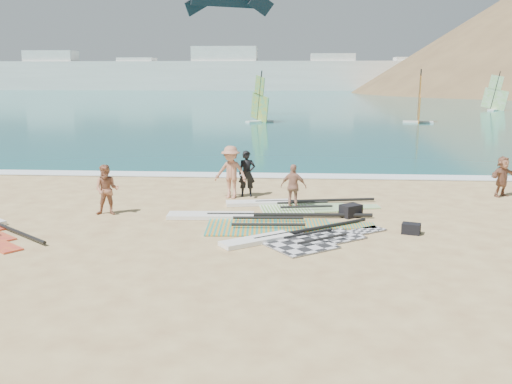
# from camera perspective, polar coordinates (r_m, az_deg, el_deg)

# --- Properties ---
(ground) EXTENTS (300.00, 300.00, 0.00)m
(ground) POSITION_cam_1_polar(r_m,az_deg,el_deg) (13.44, 2.67, -7.70)
(ground) COLOR #CEB878
(ground) RESTS_ON ground
(sea) EXTENTS (300.00, 240.00, 0.06)m
(sea) POSITION_cam_1_polar(r_m,az_deg,el_deg) (144.74, 4.00, 9.90)
(sea) COLOR #0C4457
(sea) RESTS_ON ground
(surf_line) EXTENTS (300.00, 1.20, 0.04)m
(surf_line) POSITION_cam_1_polar(r_m,az_deg,el_deg) (25.37, 3.36, 1.55)
(surf_line) COLOR white
(surf_line) RESTS_ON ground
(far_town) EXTENTS (160.00, 8.00, 12.00)m
(far_town) POSITION_cam_1_polar(r_m,az_deg,el_deg) (163.46, -1.60, 11.70)
(far_town) COLOR white
(far_town) RESTS_ON ground
(rig_grey) EXTENTS (4.71, 3.70, 0.19)m
(rig_grey) POSITION_cam_1_polar(r_m,az_deg,el_deg) (15.65, 3.91, -4.71)
(rig_grey) COLOR #242426
(rig_grey) RESTS_ON ground
(rig_green) EXTENTS (5.35, 2.54, 0.20)m
(rig_green) POSITION_cam_1_polar(r_m,az_deg,el_deg) (19.57, 3.38, -1.35)
(rig_green) COLOR #5DA92B
(rig_green) RESTS_ON ground
(rig_orange) EXTENTS (6.49, 2.60, 0.21)m
(rig_orange) POSITION_cam_1_polar(r_m,az_deg,el_deg) (17.54, -0.43, -2.86)
(rig_orange) COLOR orange
(rig_orange) RESTS_ON ground
(gear_bag_near) EXTENTS (0.78, 0.74, 0.40)m
(gear_bag_near) POSITION_cam_1_polar(r_m,az_deg,el_deg) (18.39, 9.45, -1.86)
(gear_bag_near) COLOR black
(gear_bag_near) RESTS_ON ground
(gear_bag_far) EXTENTS (0.59, 0.49, 0.30)m
(gear_bag_far) POSITION_cam_1_polar(r_m,az_deg,el_deg) (16.83, 15.25, -3.55)
(gear_bag_far) COLOR black
(gear_bag_far) RESTS_ON ground
(person_wetsuit) EXTENTS (0.67, 0.49, 1.71)m
(person_wetsuit) POSITION_cam_1_polar(r_m,az_deg,el_deg) (21.06, -0.92, 1.84)
(person_wetsuit) COLOR black
(person_wetsuit) RESTS_ON ground
(beachgoer_left) EXTENTS (0.84, 0.69, 1.63)m
(beachgoer_left) POSITION_cam_1_polar(r_m,az_deg,el_deg) (18.92, -14.69, 0.21)
(beachgoer_left) COLOR #A7684B
(beachgoer_left) RESTS_ON ground
(beachgoer_mid) EXTENTS (1.40, 1.04, 1.93)m
(beachgoer_mid) POSITION_cam_1_polar(r_m,az_deg,el_deg) (20.77, -2.53, 1.99)
(beachgoer_mid) COLOR #B7775B
(beachgoer_mid) RESTS_ON ground
(beachgoer_back) EXTENTS (0.95, 0.56, 1.51)m
(beachgoer_back) POSITION_cam_1_polar(r_m,az_deg,el_deg) (19.21, 3.78, 0.55)
(beachgoer_back) COLOR tan
(beachgoer_back) RESTS_ON ground
(beachgoer_right) EXTENTS (1.43, 1.12, 1.51)m
(beachgoer_right) POSITION_cam_1_polar(r_m,az_deg,el_deg) (22.97, 23.43, 1.44)
(beachgoer_right) COLOR #956047
(beachgoer_right) RESTS_ON ground
(windsurfer_left) EXTENTS (2.62, 2.71, 4.84)m
(windsurfer_left) POSITION_cam_1_polar(r_m,az_deg,el_deg) (53.95, 0.36, 8.42)
(windsurfer_left) COLOR white
(windsurfer_left) RESTS_ON ground
(windsurfer_centre) EXTENTS (2.81, 3.31, 4.98)m
(windsurfer_centre) POSITION_cam_1_polar(r_m,az_deg,el_deg) (55.32, 15.97, 8.08)
(windsurfer_centre) COLOR white
(windsurfer_centre) RESTS_ON ground
(windsurfer_right) EXTENTS (2.74, 2.64, 4.88)m
(windsurfer_right) POSITION_cam_1_polar(r_m,az_deg,el_deg) (77.81, 22.76, 8.53)
(windsurfer_right) COLOR white
(windsurfer_right) RESTS_ON ground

